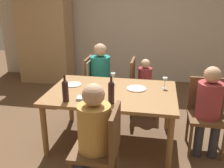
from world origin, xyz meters
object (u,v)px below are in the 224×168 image
object	(u,v)px
dining_table	(112,97)
chair_far_left	(93,77)
dinner_plate_host	(73,85)
wine_bottle_dark_red	(65,90)
person_woman_host	(209,105)
armoire_cabinet	(45,32)
chair_far_right	(139,83)
person_man_guest	(92,132)
chair_right_end	(206,109)
wine_bottle_tall_green	(111,91)
wine_glass_near_left	(97,89)
person_man_bearded	(102,73)
wine_glass_near_right	(165,81)
chair_near	(103,145)
person_child_small	(146,82)
wine_glass_centre	(113,76)
dinner_plate_guest_left	(136,88)

from	to	relation	value
dining_table	chair_far_left	size ratio (longest dim) A/B	1.76
dinner_plate_host	wine_bottle_dark_red	bearing A→B (deg)	-80.28
person_woman_host	armoire_cabinet	bearing A→B (deg)	-36.87
armoire_cabinet	chair_far_left	bearing A→B (deg)	-43.93
chair_far_right	person_man_guest	world-z (taller)	person_man_guest
armoire_cabinet	dinner_plate_host	size ratio (longest dim) A/B	9.88
chair_right_end	wine_bottle_tall_green	xyz separation A→B (m)	(-1.13, -0.45, 0.34)
chair_far_right	wine_glass_near_left	distance (m)	1.27
person_man_bearded	person_man_guest	size ratio (longest dim) A/B	1.00
wine_glass_near_right	dinner_plate_host	xyz separation A→B (m)	(-1.22, -0.10, -0.10)
chair_near	dinner_plate_host	world-z (taller)	chair_near
dining_table	chair_right_end	world-z (taller)	chair_right_end
armoire_cabinet	person_child_small	xyz separation A→B (m)	(2.30, -1.37, -0.54)
dining_table	chair_far_right	bearing A→B (deg)	73.39
person_man_bearded	wine_bottle_tall_green	world-z (taller)	person_man_bearded
armoire_cabinet	wine_glass_centre	xyz separation A→B (m)	(1.87, -1.99, -0.26)
wine_glass_centre	dinner_plate_host	bearing A→B (deg)	-161.88
chair_right_end	dinner_plate_host	bearing A→B (deg)	-1.66
chair_near	dinner_plate_guest_left	size ratio (longest dim) A/B	3.53
wine_glass_centre	wine_bottle_dark_red	bearing A→B (deg)	-120.97
person_child_small	wine_glass_near_left	distance (m)	1.30
dining_table	chair_right_end	bearing A→B (deg)	4.19
person_man_bearded	wine_glass_centre	size ratio (longest dim) A/B	7.76
wine_glass_near_left	wine_glass_centre	size ratio (longest dim) A/B	1.00
person_child_small	wine_glass_centre	size ratio (longest dim) A/B	6.28
chair_far_left	wine_glass_centre	size ratio (longest dim) A/B	6.17
wine_glass_centre	dining_table	bearing A→B (deg)	-82.38
wine_bottle_tall_green	chair_near	bearing A→B (deg)	-87.07
wine_glass_near_right	dinner_plate_host	world-z (taller)	wine_glass_near_right
person_child_small	chair_right_end	bearing A→B (deg)	43.55
wine_bottle_dark_red	chair_far_right	bearing A→B (deg)	60.77
armoire_cabinet	wine_glass_near_right	world-z (taller)	armoire_cabinet
person_woman_host	wine_glass_near_right	distance (m)	0.62
wine_bottle_tall_green	wine_glass_near_right	distance (m)	0.85
chair_right_end	person_man_bearded	xyz separation A→B (m)	(-1.53, 0.84, 0.13)
person_child_small	wine_bottle_tall_green	size ratio (longest dim) A/B	2.88
person_man_bearded	wine_glass_centre	bearing A→B (deg)	25.57
chair_near	dining_table	bearing A→B (deg)	5.35
person_child_small	dinner_plate_guest_left	distance (m)	0.81
person_woman_host	person_child_small	world-z (taller)	person_woman_host
dinner_plate_guest_left	wine_glass_near_left	bearing A→B (deg)	-140.25
chair_near	person_child_small	size ratio (longest dim) A/B	0.98
dining_table	chair_near	world-z (taller)	chair_near
person_man_bearded	person_child_small	distance (m)	0.74
chair_far_right	wine_bottle_dark_red	size ratio (longest dim) A/B	2.91
armoire_cabinet	person_man_guest	distance (m)	3.77
chair_right_end	dinner_plate_host	distance (m)	1.77
chair_far_left	wine_glass_near_right	world-z (taller)	chair_far_left
person_man_bearded	dinner_plate_guest_left	xyz separation A→B (m)	(0.64, -0.79, 0.07)
chair_right_end	dinner_plate_host	world-z (taller)	chair_right_end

